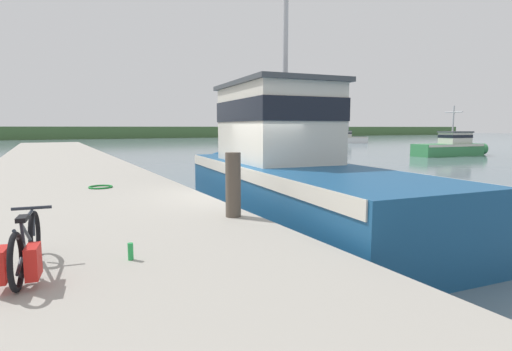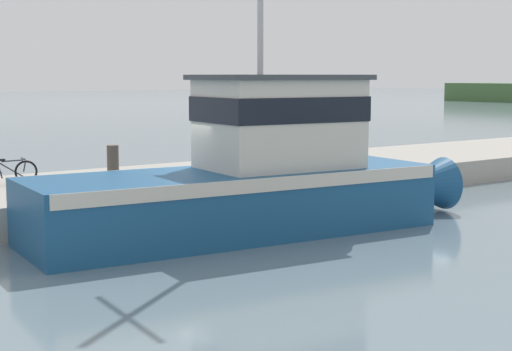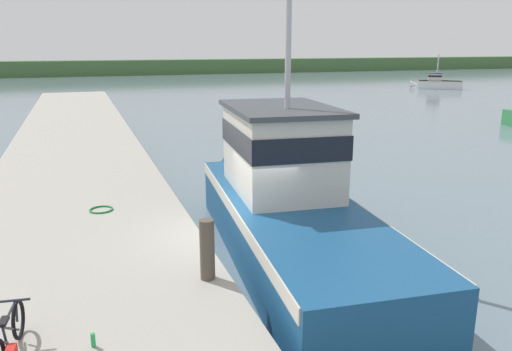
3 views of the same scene
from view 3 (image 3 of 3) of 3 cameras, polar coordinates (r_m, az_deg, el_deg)
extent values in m
plane|color=slate|center=(12.27, -2.67, -9.90)|extent=(320.00, 320.00, 0.00)
cube|color=#A39E93|center=(11.69, -19.60, -9.98)|extent=(5.56, 80.00, 0.79)
cube|color=#426638|center=(98.68, 0.12, 12.45)|extent=(180.00, 5.00, 2.55)
cube|color=navy|center=(12.09, 4.33, -6.52)|extent=(3.78, 9.74, 1.48)
cone|color=navy|center=(17.24, -1.48, 0.02)|extent=(1.57, 1.84, 1.41)
cube|color=beige|center=(11.89, 4.39, -3.85)|extent=(3.82, 9.55, 0.30)
cube|color=beige|center=(12.67, 2.81, 2.82)|extent=(2.62, 3.66, 2.04)
cube|color=black|center=(12.61, 2.83, 4.41)|extent=(2.67, 3.73, 0.57)
cube|color=#3D4247|center=(12.50, 2.87, 7.67)|extent=(2.83, 3.95, 0.12)
cube|color=silver|center=(64.90, 20.27, 9.70)|extent=(5.05, 4.38, 0.96)
cone|color=silver|center=(64.84, 17.60, 9.91)|extent=(1.28, 1.28, 0.91)
cube|color=beige|center=(64.88, 20.30, 10.03)|extent=(4.98, 4.35, 0.19)
cube|color=beige|center=(64.82, 19.77, 10.53)|extent=(2.00, 1.97, 0.83)
cube|color=black|center=(64.81, 19.78, 10.66)|extent=(2.04, 2.00, 0.23)
cube|color=#3D4247|center=(64.80, 19.81, 10.95)|extent=(2.15, 2.12, 0.12)
cylinder|color=#B2B2B7|center=(64.76, 20.10, 11.93)|extent=(0.14, 0.14, 2.14)
cylinder|color=#B2B2B7|center=(64.74, 20.14, 12.40)|extent=(0.98, 1.26, 0.10)
torus|color=black|center=(8.62, -25.52, -14.62)|extent=(0.14, 0.61, 0.60)
cylinder|color=#232833|center=(8.01, -26.71, -16.36)|extent=(0.05, 0.15, 0.46)
cylinder|color=#232833|center=(7.83, -27.10, -16.57)|extent=(0.10, 0.48, 0.35)
cylinder|color=#232833|center=(8.24, -26.22, -15.43)|extent=(0.13, 0.68, 0.47)
cylinder|color=#232833|center=(8.18, -26.32, -13.86)|extent=(0.11, 0.56, 0.05)
cylinder|color=#232833|center=(8.52, -25.69, -13.83)|extent=(0.05, 0.10, 0.31)
cylinder|color=#232833|center=(8.40, -25.89, -12.72)|extent=(0.44, 0.10, 0.04)
cube|color=black|center=(7.90, -26.89, -14.66)|extent=(0.13, 0.25, 0.05)
cylinder|color=#51473D|center=(9.52, -5.60, -8.42)|extent=(0.28, 0.28, 1.18)
torus|color=#197A2D|center=(14.09, -17.27, -3.73)|extent=(0.63, 0.63, 0.05)
cylinder|color=green|center=(8.09, -18.12, -17.45)|extent=(0.07, 0.07, 0.21)
camera|label=1|loc=(3.45, -36.21, -39.69)|focal=28.00mm
camera|label=2|loc=(19.12, 69.36, 0.70)|focal=55.00mm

